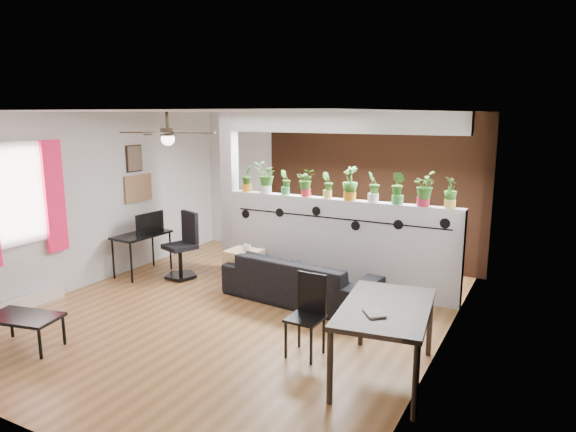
# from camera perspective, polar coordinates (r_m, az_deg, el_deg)

# --- Properties ---
(room_shell) EXTENTS (6.30, 7.10, 2.90)m
(room_shell) POSITION_cam_1_polar(r_m,az_deg,el_deg) (6.60, -5.86, 0.11)
(room_shell) COLOR brown
(room_shell) RESTS_ON ground
(partition_wall) EXTENTS (3.60, 0.18, 1.35)m
(partition_wall) POSITION_cam_1_polar(r_m,az_deg,el_deg) (7.66, 5.52, -3.10)
(partition_wall) COLOR #BCBCC1
(partition_wall) RESTS_ON ground
(ceiling_header) EXTENTS (3.60, 0.18, 0.30)m
(ceiling_header) POSITION_cam_1_polar(r_m,az_deg,el_deg) (7.42, 5.79, 10.30)
(ceiling_header) COLOR silver
(ceiling_header) RESTS_ON room_shell
(pier_column) EXTENTS (0.22, 0.20, 2.60)m
(pier_column) POSITION_cam_1_polar(r_m,az_deg,el_deg) (8.43, -6.48, 2.55)
(pier_column) COLOR #BCBCC1
(pier_column) RESTS_ON ground
(brick_panel) EXTENTS (3.90, 0.05, 2.60)m
(brick_panel) POSITION_cam_1_polar(r_m,az_deg,el_deg) (8.89, 9.24, 2.93)
(brick_panel) COLOR #A4552F
(brick_panel) RESTS_ON ground
(vine_decal) EXTENTS (3.31, 0.01, 0.30)m
(vine_decal) POSITION_cam_1_polar(r_m,az_deg,el_deg) (7.48, 5.30, -0.26)
(vine_decal) COLOR black
(vine_decal) RESTS_ON partition_wall
(window_assembly) EXTENTS (0.09, 1.30, 1.55)m
(window_assembly) POSITION_cam_1_polar(r_m,az_deg,el_deg) (7.52, -27.70, 1.87)
(window_assembly) COLOR white
(window_assembly) RESTS_ON room_shell
(baseboard_heater) EXTENTS (0.08, 1.00, 0.18)m
(baseboard_heater) POSITION_cam_1_polar(r_m,az_deg,el_deg) (7.84, -26.67, -8.42)
(baseboard_heater) COLOR silver
(baseboard_heater) RESTS_ON ground
(corkboard) EXTENTS (0.03, 0.60, 0.45)m
(corkboard) POSITION_cam_1_polar(r_m,az_deg,el_deg) (8.93, -16.30, 2.98)
(corkboard) COLOR #876141
(corkboard) RESTS_ON room_shell
(framed_art) EXTENTS (0.03, 0.34, 0.44)m
(framed_art) POSITION_cam_1_polar(r_m,az_deg,el_deg) (8.84, -16.71, 6.14)
(framed_art) COLOR #8C7259
(framed_art) RESTS_ON room_shell
(ceiling_fan) EXTENTS (1.19, 1.19, 0.43)m
(ceiling_fan) POSITION_cam_1_polar(r_m,az_deg,el_deg) (6.73, -13.23, 8.80)
(ceiling_fan) COLOR black
(ceiling_fan) RESTS_ON room_shell
(potted_plant_0) EXTENTS (0.22, 0.25, 0.42)m
(potted_plant_0) POSITION_cam_1_polar(r_m,az_deg,el_deg) (8.21, -4.61, 4.27)
(potted_plant_0) COLOR orange
(potted_plant_0) RESTS_ON partition_wall
(potted_plant_1) EXTENTS (0.32, 0.33, 0.49)m
(potted_plant_1) POSITION_cam_1_polar(r_m,az_deg,el_deg) (8.03, -2.50, 4.37)
(potted_plant_1) COLOR white
(potted_plant_1) RESTS_ON partition_wall
(potted_plant_2) EXTENTS (0.24, 0.24, 0.38)m
(potted_plant_2) POSITION_cam_1_polar(r_m,az_deg,el_deg) (7.86, -0.28, 3.84)
(potted_plant_2) COLOR #338C46
(potted_plant_2) RESTS_ON partition_wall
(potted_plant_3) EXTENTS (0.26, 0.24, 0.42)m
(potted_plant_3) POSITION_cam_1_polar(r_m,az_deg,el_deg) (7.70, 2.02, 3.82)
(potted_plant_3) COLOR red
(potted_plant_3) RESTS_ON partition_wall
(potted_plant_4) EXTENTS (0.24, 0.24, 0.39)m
(potted_plant_4) POSITION_cam_1_polar(r_m,az_deg,el_deg) (7.56, 4.42, 3.54)
(potted_plant_4) COLOR #C2C445
(potted_plant_4) RESTS_ON partition_wall
(potted_plant_5) EXTENTS (0.31, 0.28, 0.49)m
(potted_plant_5) POSITION_cam_1_polar(r_m,az_deg,el_deg) (7.42, 6.91, 3.73)
(potted_plant_5) COLOR orange
(potted_plant_5) RESTS_ON partition_wall
(potted_plant_6) EXTENTS (0.25, 0.27, 0.43)m
(potted_plant_6) POSITION_cam_1_polar(r_m,az_deg,el_deg) (7.31, 9.48, 3.30)
(potted_plant_6) COLOR white
(potted_plant_6) RESTS_ON partition_wall
(potted_plant_7) EXTENTS (0.29, 0.28, 0.45)m
(potted_plant_7) POSITION_cam_1_polar(r_m,az_deg,el_deg) (7.20, 12.13, 3.17)
(potted_plant_7) COLOR green
(potted_plant_7) RESTS_ON partition_wall
(potted_plant_8) EXTENTS (0.26, 0.29, 0.47)m
(potted_plant_8) POSITION_cam_1_polar(r_m,az_deg,el_deg) (7.12, 14.85, 3.03)
(potted_plant_8) COLOR #B51D35
(potted_plant_8) RESTS_ON partition_wall
(potted_plant_9) EXTENTS (0.26, 0.27, 0.42)m
(potted_plant_9) POSITION_cam_1_polar(r_m,az_deg,el_deg) (7.05, 17.62, 2.59)
(potted_plant_9) COLOR #EBC753
(potted_plant_9) RESTS_ON partition_wall
(sofa) EXTENTS (2.15, 1.03, 0.61)m
(sofa) POSITION_cam_1_polar(r_m,az_deg,el_deg) (7.20, 1.42, -7.07)
(sofa) COLOR black
(sofa) RESTS_ON ground
(cube_shelf) EXTENTS (0.50, 0.45, 0.59)m
(cube_shelf) POSITION_cam_1_polar(r_m,az_deg,el_deg) (7.71, -4.89, -5.93)
(cube_shelf) COLOR tan
(cube_shelf) RESTS_ON ground
(cup) EXTENTS (0.13, 0.13, 0.09)m
(cup) POSITION_cam_1_polar(r_m,az_deg,el_deg) (7.59, -4.62, -3.52)
(cup) COLOR gray
(cup) RESTS_ON cube_shelf
(computer_desk) EXTENTS (0.54, 0.95, 0.67)m
(computer_desk) POSITION_cam_1_polar(r_m,az_deg,el_deg) (8.62, -15.95, -2.33)
(computer_desk) COLOR black
(computer_desk) RESTS_ON ground
(monitor) EXTENTS (0.32, 0.08, 0.18)m
(monitor) POSITION_cam_1_polar(r_m,az_deg,el_deg) (8.69, -15.32, -1.14)
(monitor) COLOR black
(monitor) RESTS_ON computer_desk
(office_chair) EXTENTS (0.56, 0.56, 1.03)m
(office_chair) POSITION_cam_1_polar(r_m,az_deg,el_deg) (8.31, -11.55, -3.68)
(office_chair) COLOR black
(office_chair) RESTS_ON ground
(dining_table) EXTENTS (1.00, 1.46, 0.75)m
(dining_table) POSITION_cam_1_polar(r_m,az_deg,el_deg) (5.16, 10.79, -10.62)
(dining_table) COLOR black
(dining_table) RESTS_ON ground
(book) EXTENTS (0.28, 0.29, 0.02)m
(book) POSITION_cam_1_polar(r_m,az_deg,el_deg) (4.88, 8.63, -10.67)
(book) COLOR gray
(book) RESTS_ON dining_table
(folding_chair) EXTENTS (0.37, 0.37, 0.89)m
(folding_chair) POSITION_cam_1_polar(r_m,az_deg,el_deg) (5.61, 2.31, -10.11)
(folding_chair) COLOR black
(folding_chair) RESTS_ON ground
(coffee_table) EXTENTS (0.88, 0.61, 0.38)m
(coffee_table) POSITION_cam_1_polar(r_m,az_deg,el_deg) (6.50, -27.32, -10.15)
(coffee_table) COLOR black
(coffee_table) RESTS_ON ground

